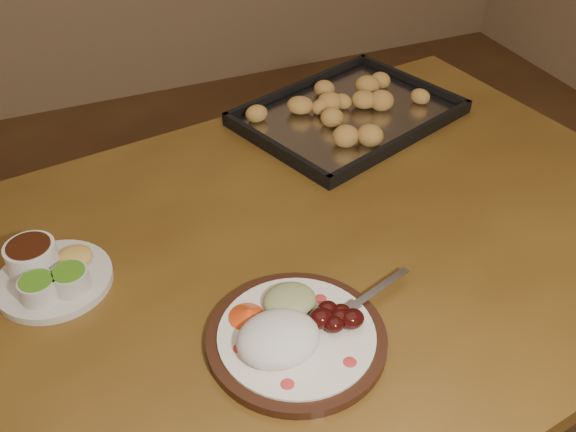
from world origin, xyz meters
name	(u,v)px	position (x,y,z in m)	size (l,w,h in m)	color
dining_table	(268,302)	(-0.11, -0.10, 0.65)	(1.62, 1.12, 0.75)	brown
dinner_plate	(292,333)	(-0.13, -0.28, 0.77)	(0.33, 0.25, 0.06)	black
condiment_saucer	(49,273)	(-0.43, -0.02, 0.77)	(0.18, 0.18, 0.06)	beige
baking_tray	(349,113)	(0.22, 0.25, 0.77)	(0.52, 0.45, 0.05)	black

